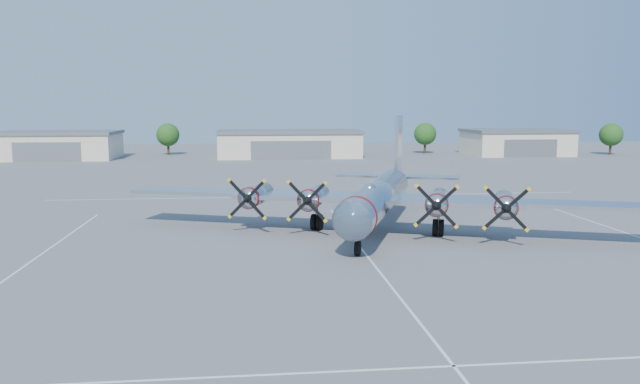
{
  "coord_description": "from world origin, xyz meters",
  "views": [
    {
      "loc": [
        -7.69,
        -44.27,
        9.94
      ],
      "look_at": [
        -2.21,
        5.02,
        3.2
      ],
      "focal_mm": 35.0,
      "sensor_mm": 36.0,
      "label": 1
    }
  ],
  "objects": [
    {
      "name": "ground",
      "position": [
        0.0,
        0.0,
        0.0
      ],
      "size": [
        260.0,
        260.0,
        0.0
      ],
      "primitive_type": "plane",
      "color": "#5A5A5D",
      "rests_on": "ground"
    },
    {
      "name": "parking_lines",
      "position": [
        0.0,
        -1.75,
        0.01
      ],
      "size": [
        60.0,
        50.08,
        0.01
      ],
      "color": "silver",
      "rests_on": "ground"
    },
    {
      "name": "hangar_west",
      "position": [
        -45.0,
        81.96,
        2.71
      ],
      "size": [
        22.6,
        14.6,
        5.4
      ],
      "color": "beige",
      "rests_on": "ground"
    },
    {
      "name": "hangar_center",
      "position": [
        0.0,
        81.96,
        2.71
      ],
      "size": [
        28.6,
        14.6,
        5.4
      ],
      "color": "beige",
      "rests_on": "ground"
    },
    {
      "name": "hangar_east",
      "position": [
        48.0,
        81.96,
        2.71
      ],
      "size": [
        20.6,
        14.6,
        5.4
      ],
      "color": "beige",
      "rests_on": "ground"
    },
    {
      "name": "tree_west",
      "position": [
        -25.0,
        90.0,
        4.22
      ],
      "size": [
        4.8,
        4.8,
        6.64
      ],
      "color": "#382619",
      "rests_on": "ground"
    },
    {
      "name": "tree_east",
      "position": [
        30.0,
        88.0,
        4.22
      ],
      "size": [
        4.8,
        4.8,
        6.64
      ],
      "color": "#382619",
      "rests_on": "ground"
    },
    {
      "name": "tree_far_east",
      "position": [
        68.0,
        80.0,
        4.22
      ],
      "size": [
        4.8,
        4.8,
        6.64
      ],
      "color": "#382619",
      "rests_on": "ground"
    },
    {
      "name": "main_bomber_b29",
      "position": [
        2.79,
        5.48,
        0.0
      ],
      "size": [
        48.76,
        41.06,
        9.17
      ],
      "primitive_type": null,
      "rotation": [
        0.0,
        0.0,
        -0.36
      ],
      "color": "silver",
      "rests_on": "ground"
    }
  ]
}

